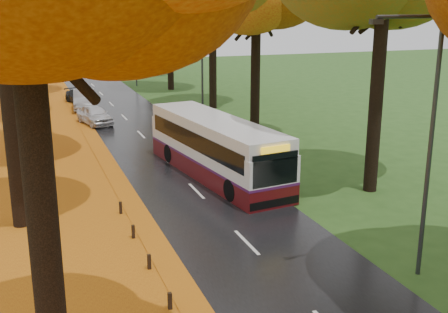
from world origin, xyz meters
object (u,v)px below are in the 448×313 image
streetlamp_far (132,39)px  streetlamp_mid (198,59)px  car_silver (84,99)px  bus (216,146)px  streetlamp_near (425,129)px  car_white (95,115)px  car_dark (80,96)px

streetlamp_far → streetlamp_mid: bearing=-90.0°
streetlamp_mid → car_silver: 12.84m
streetlamp_mid → bus: streetlamp_mid is taller
streetlamp_far → car_silver: 13.69m
streetlamp_near → car_silver: streetlamp_near is taller
streetlamp_far → car_silver: (-6.30, -11.52, -3.91)m
streetlamp_near → streetlamp_mid: same height
streetlamp_near → streetlamp_far: same height
car_white → streetlamp_far: bearing=57.0°
car_silver → car_white: bearing=-83.6°
streetlamp_near → streetlamp_mid: (0.00, 22.00, 0.00)m
car_dark → streetlamp_mid: bearing=-81.5°
streetlamp_mid → car_dark: (-6.30, 13.41, -4.11)m
streetlamp_near → streetlamp_mid: size_ratio=1.00×
car_white → car_silver: size_ratio=0.84×
streetlamp_near → bus: bearing=101.0°
streetlamp_mid → streetlamp_far: size_ratio=1.00×
streetlamp_near → car_silver: (-6.30, 32.48, -3.91)m
car_dark → car_silver: bearing=-106.7°
car_dark → streetlamp_near: bearing=-96.6°
streetlamp_mid → bus: size_ratio=0.73×
streetlamp_far → bus: (-2.33, -32.04, -3.19)m
streetlamp_far → streetlamp_near: bearing=-90.0°
streetlamp_mid → car_white: size_ratio=2.05×
streetlamp_far → car_white: size_ratio=2.05×
streetlamp_mid → car_dark: bearing=115.2°
streetlamp_near → car_dark: size_ratio=2.06×
streetlamp_mid → car_dark: size_ratio=2.06×
car_silver → streetlamp_near: bearing=-72.6°
car_white → bus: bearing=-88.0°
streetlamp_far → car_dark: size_ratio=2.06×
streetlamp_mid → car_silver: size_ratio=1.72×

